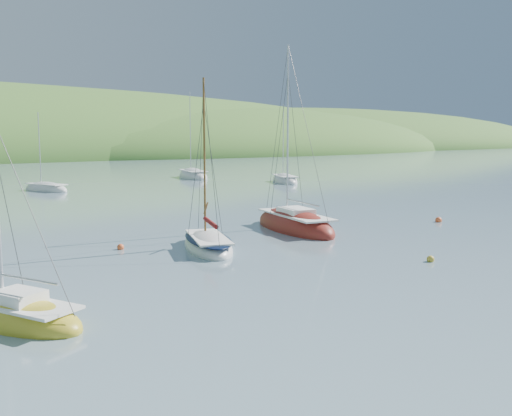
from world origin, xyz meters
TOP-DOWN VIEW (x-y plane):
  - ground at (0.00, 0.00)m, footprint 700.00×700.00m
  - daysailer_white at (-4.53, 8.86)m, footprint 4.60×6.97m
  - sloop_red at (3.52, 10.95)m, footprint 4.89×9.37m
  - sailboat_yellow at (-16.27, 2.04)m, footprint 4.39×6.06m
  - distant_sloop_a at (-1.74, 47.98)m, footprint 4.54×7.11m
  - distant_sloop_b at (21.55, 55.12)m, footprint 5.76×10.13m
  - distant_sloop_d at (27.33, 40.92)m, footprint 5.81×8.29m
  - mooring_buoys at (5.68, 6.50)m, footprint 23.04×12.47m

SIDE VIEW (x-z plane):
  - ground at x=0.00m, z-range 0.00..0.00m
  - mooring_buoys at x=5.68m, z-range -0.12..0.36m
  - distant_sloop_a at x=-1.74m, z-range -4.62..4.96m
  - sailboat_yellow at x=-16.27m, z-range -3.57..3.92m
  - distant_sloop_d at x=27.33m, z-range -5.42..5.79m
  - distant_sloop_b at x=21.55m, z-range -6.61..7.05m
  - daysailer_white at x=-4.53m, z-range -4.81..5.26m
  - sloop_red at x=3.52m, z-range -6.36..6.84m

